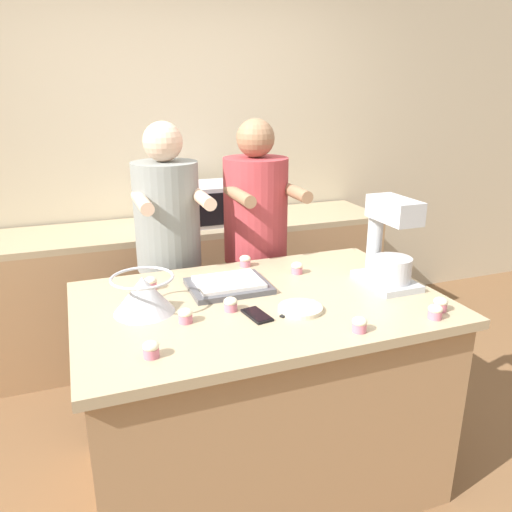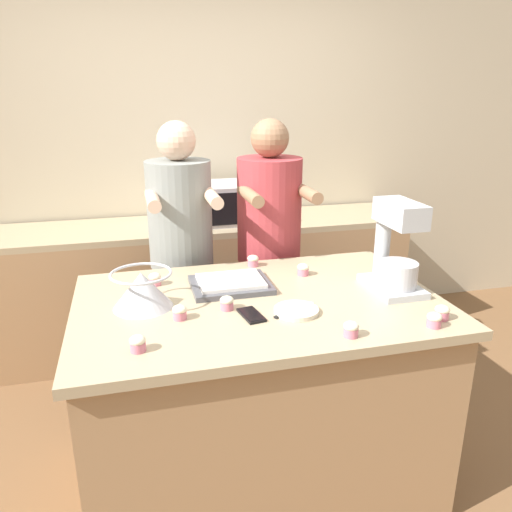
# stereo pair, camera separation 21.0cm
# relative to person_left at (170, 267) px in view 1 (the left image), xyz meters

# --- Properties ---
(ground_plane) EXTENTS (16.00, 16.00, 0.00)m
(ground_plane) POSITION_rel_person_left_xyz_m (0.24, -0.73, -0.84)
(ground_plane) COLOR brown
(back_wall) EXTENTS (10.00, 0.06, 2.70)m
(back_wall) POSITION_rel_person_left_xyz_m (0.24, 1.04, 0.51)
(back_wall) COLOR beige
(back_wall) RESTS_ON ground_plane
(island_counter) EXTENTS (1.54, 0.99, 0.91)m
(island_counter) POSITION_rel_person_left_xyz_m (0.24, -0.73, -0.39)
(island_counter) COLOR #A87F56
(island_counter) RESTS_ON ground_plane
(back_counter) EXTENTS (2.80, 0.60, 0.89)m
(back_counter) POSITION_rel_person_left_xyz_m (0.24, 0.69, -0.40)
(back_counter) COLOR #A87F56
(back_counter) RESTS_ON ground_plane
(person_left) EXTENTS (0.36, 0.51, 1.61)m
(person_left) POSITION_rel_person_left_xyz_m (0.00, 0.00, 0.00)
(person_left) COLOR #33384C
(person_left) RESTS_ON ground_plane
(person_right) EXTENTS (0.37, 0.52, 1.62)m
(person_right) POSITION_rel_person_left_xyz_m (0.50, 0.00, -0.00)
(person_right) COLOR #33384C
(person_right) RESTS_ON ground_plane
(stand_mixer) EXTENTS (0.20, 0.30, 0.40)m
(stand_mixer) POSITION_rel_person_left_xyz_m (0.85, -0.77, 0.24)
(stand_mixer) COLOR #B2B7BC
(stand_mixer) RESTS_ON island_counter
(mixing_bowl) EXTENTS (0.25, 0.25, 0.15)m
(mixing_bowl) POSITION_rel_person_left_xyz_m (-0.23, -0.68, 0.15)
(mixing_bowl) COLOR #BCBCC1
(mixing_bowl) RESTS_ON island_counter
(baking_tray) EXTENTS (0.35, 0.28, 0.04)m
(baking_tray) POSITION_rel_person_left_xyz_m (0.16, -0.56, 0.09)
(baking_tray) COLOR #4C4C51
(baking_tray) RESTS_ON island_counter
(microwave_oven) EXTENTS (0.55, 0.40, 0.26)m
(microwave_oven) POSITION_rel_person_left_xyz_m (0.32, 0.69, 0.18)
(microwave_oven) COLOR #B7B7BC
(microwave_oven) RESTS_ON back_counter
(cell_phone) EXTENTS (0.09, 0.15, 0.01)m
(cell_phone) POSITION_rel_person_left_xyz_m (0.17, -0.88, 0.07)
(cell_phone) COLOR black
(cell_phone) RESTS_ON island_counter
(small_plate) EXTENTS (0.18, 0.18, 0.02)m
(small_plate) POSITION_rel_person_left_xyz_m (0.36, -0.89, 0.08)
(small_plate) COLOR beige
(small_plate) RESTS_ON island_counter
(knife) EXTENTS (0.20, 0.12, 0.01)m
(knife) POSITION_rel_person_left_xyz_m (0.34, -0.88, 0.07)
(knife) COLOR #BCBCC1
(knife) RESTS_ON island_counter
(cupcake_0) EXTENTS (0.06, 0.06, 0.06)m
(cupcake_0) POSITION_rel_person_left_xyz_m (0.32, -0.31, 0.10)
(cupcake_0) COLOR #D17084
(cupcake_0) RESTS_ON island_counter
(cupcake_1) EXTENTS (0.06, 0.06, 0.06)m
(cupcake_1) POSITION_rel_person_left_xyz_m (0.82, -1.14, 0.10)
(cupcake_1) COLOR #D17084
(cupcake_1) RESTS_ON island_counter
(cupcake_2) EXTENTS (0.06, 0.06, 0.06)m
(cupcake_2) POSITION_rel_person_left_xyz_m (-0.27, -1.05, 0.10)
(cupcake_2) COLOR #D17084
(cupcake_2) RESTS_ON island_counter
(cupcake_3) EXTENTS (0.06, 0.06, 0.06)m
(cupcake_3) POSITION_rel_person_left_xyz_m (-0.10, -0.83, 0.10)
(cupcake_3) COLOR #D17084
(cupcake_3) RESTS_ON island_counter
(cupcake_4) EXTENTS (0.06, 0.06, 0.06)m
(cupcake_4) POSITION_rel_person_left_xyz_m (0.88, -1.09, 0.10)
(cupcake_4) COLOR #D17084
(cupcake_4) RESTS_ON island_counter
(cupcake_5) EXTENTS (0.06, 0.06, 0.06)m
(cupcake_5) POSITION_rel_person_left_xyz_m (0.09, -0.79, 0.10)
(cupcake_5) COLOR #D17084
(cupcake_5) RESTS_ON island_counter
(cupcake_6) EXTENTS (0.06, 0.06, 0.06)m
(cupcake_6) POSITION_rel_person_left_xyz_m (-0.17, -0.45, 0.10)
(cupcake_6) COLOR #D17084
(cupcake_6) RESTS_ON island_counter
(cupcake_7) EXTENTS (0.06, 0.06, 0.06)m
(cupcake_7) POSITION_rel_person_left_xyz_m (0.53, -0.49, 0.10)
(cupcake_7) COLOR #D17084
(cupcake_7) RESTS_ON island_counter
(cupcake_8) EXTENTS (0.06, 0.06, 0.06)m
(cupcake_8) POSITION_rel_person_left_xyz_m (0.48, -1.13, 0.10)
(cupcake_8) COLOR #D17084
(cupcake_8) RESTS_ON island_counter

